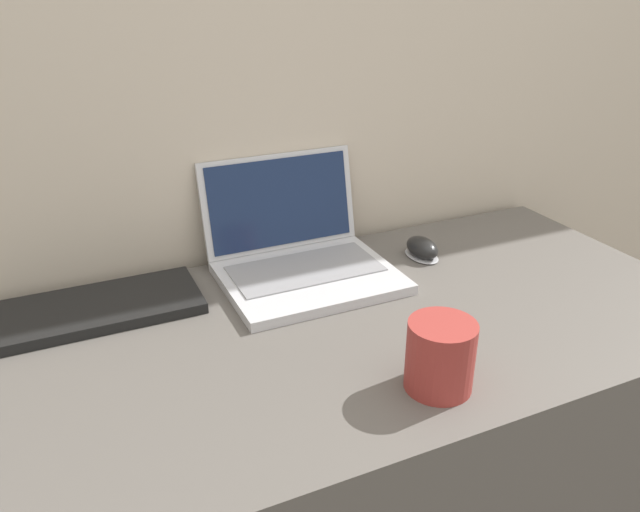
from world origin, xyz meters
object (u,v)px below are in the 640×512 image
object	(u,v)px
laptop	(300,253)
computer_mouse	(422,249)
external_keyboard	(98,308)
drink_cup	(440,355)

from	to	relation	value
laptop	computer_mouse	distance (m)	0.27
external_keyboard	drink_cup	bearing A→B (deg)	-45.23
computer_mouse	external_keyboard	distance (m)	0.66
drink_cup	computer_mouse	world-z (taller)	drink_cup
computer_mouse	drink_cup	bearing A→B (deg)	-120.14
external_keyboard	computer_mouse	bearing A→B (deg)	-3.47
laptop	external_keyboard	world-z (taller)	laptop
laptop	drink_cup	xyz separation A→B (m)	(0.04, -0.43, 0.01)
drink_cup	laptop	bearing A→B (deg)	94.96
computer_mouse	laptop	bearing A→B (deg)	171.81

